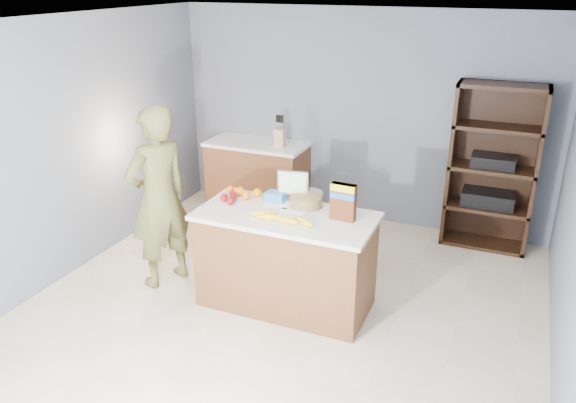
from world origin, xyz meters
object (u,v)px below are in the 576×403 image
at_px(cereal_box, 343,199).
at_px(person, 159,198).
at_px(tv, 293,184).
at_px(shelving_unit, 492,170).
at_px(counter_peninsula, 286,264).

bearing_deg(cereal_box, person, -174.73).
xyz_separation_m(person, cereal_box, (1.75, 0.16, 0.20)).
bearing_deg(tv, shelving_unit, 46.97).
bearing_deg(tv, counter_peninsula, -78.47).
xyz_separation_m(counter_peninsula, person, (-1.26, -0.08, 0.47)).
relative_size(person, cereal_box, 5.50).
distance_m(person, tv, 1.28).
relative_size(counter_peninsula, person, 0.88).
relative_size(counter_peninsula, cereal_box, 4.86).
distance_m(counter_peninsula, person, 1.35).
xyz_separation_m(shelving_unit, person, (-2.81, -2.13, 0.02)).
xyz_separation_m(shelving_unit, tv, (-1.61, -1.73, 0.19)).
height_order(tv, cereal_box, cereal_box).
height_order(counter_peninsula, cereal_box, cereal_box).
height_order(shelving_unit, tv, shelving_unit).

